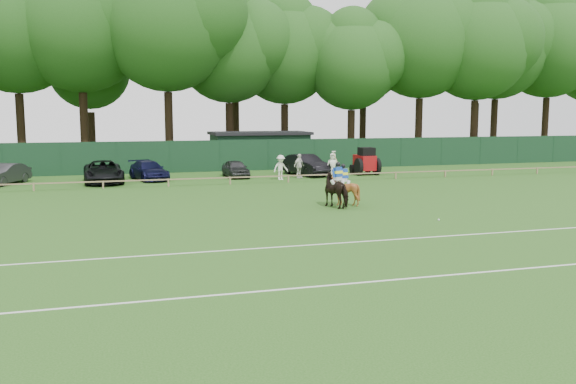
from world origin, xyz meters
name	(u,v)px	position (x,y,z in m)	size (l,w,h in m)	color
ground	(298,240)	(0.00, 0.00, 0.00)	(160.00, 160.00, 0.00)	#1E4C14
horse_dark	(338,190)	(4.26, 6.94, 0.85)	(0.92, 2.02, 1.71)	black
horse_chestnut	(343,190)	(4.73, 7.41, 0.77)	(1.24, 1.40, 1.54)	brown
sedan_grey	(5,174)	(-13.20, 22.26, 0.68)	(1.44, 4.12, 1.36)	#2F2F32
suv_black	(103,172)	(-6.97, 21.24, 0.74)	(2.47, 5.35, 1.49)	black
sedan_navy	(149,171)	(-3.93, 22.25, 0.66)	(1.85, 4.54, 1.32)	#111237
hatch_grey	(236,169)	(2.25, 22.21, 0.63)	(1.49, 3.71, 1.26)	#333336
estate_black	(306,165)	(7.58, 22.05, 0.78)	(1.66, 4.76, 1.57)	black
spectator_left	(281,167)	(4.94, 19.66, 0.87)	(1.12, 0.65, 1.74)	white
spectator_mid	(299,166)	(6.53, 20.42, 0.87)	(1.02, 0.43, 1.75)	silver
spectator_right	(333,165)	(8.97, 20.01, 0.89)	(0.87, 0.57, 1.79)	white
rider_dark	(338,175)	(4.27, 6.93, 1.61)	(0.92, 0.53, 1.41)	silver
rider_chestnut	(343,176)	(4.73, 7.40, 1.48)	(0.97, 0.52, 2.05)	silver
polo_ball	(439,220)	(7.10, 2.04, 0.04)	(0.09, 0.09, 0.09)	silver
pitch_lines	(331,262)	(0.00, -3.50, 0.01)	(60.00, 5.10, 0.01)	silver
pitch_rail	(215,178)	(0.00, 18.00, 0.45)	(62.10, 0.10, 0.50)	#997F5B
perimeter_fence	(195,156)	(0.00, 27.00, 1.25)	(92.08, 0.08, 2.50)	#14351E
utility_shed	(260,149)	(6.00, 30.00, 1.54)	(8.40, 4.40, 3.04)	#14331E
tree_row	(205,163)	(2.00, 35.00, 0.00)	(96.00, 12.00, 21.00)	#26561C
tractor	(365,162)	(12.12, 21.37, 0.98)	(1.75, 2.48, 2.07)	maroon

